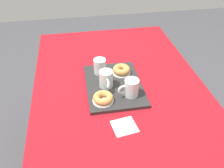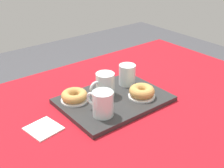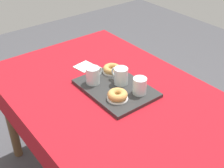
# 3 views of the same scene
# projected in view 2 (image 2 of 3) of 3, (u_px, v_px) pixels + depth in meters

# --- Properties ---
(dining_table) EXTENTS (1.51, 1.01, 0.77)m
(dining_table) POSITION_uv_depth(u_px,v_px,m) (122.00, 122.00, 1.26)
(dining_table) COLOR #A8141E
(dining_table) RESTS_ON ground
(serving_tray) EXTENTS (0.44, 0.32, 0.02)m
(serving_tray) POSITION_uv_depth(u_px,v_px,m) (114.00, 100.00, 1.23)
(serving_tray) COLOR #2D2D2D
(serving_tray) RESTS_ON dining_table
(tea_mug_left) EXTENTS (0.12, 0.08, 0.10)m
(tea_mug_left) POSITION_uv_depth(u_px,v_px,m) (105.00, 85.00, 1.23)
(tea_mug_left) COLOR silver
(tea_mug_left) RESTS_ON serving_tray
(tea_mug_right) EXTENTS (0.08, 0.12, 0.10)m
(tea_mug_right) POSITION_uv_depth(u_px,v_px,m) (103.00, 104.00, 1.09)
(tea_mug_right) COLOR silver
(tea_mug_right) RESTS_ON serving_tray
(water_glass_near) EXTENTS (0.08, 0.08, 0.09)m
(water_glass_near) POSITION_uv_depth(u_px,v_px,m) (127.00, 76.00, 1.32)
(water_glass_near) COLOR silver
(water_glass_near) RESTS_ON serving_tray
(donut_plate_left) EXTENTS (0.11, 0.11, 0.01)m
(donut_plate_left) POSITION_uv_depth(u_px,v_px,m) (142.00, 96.00, 1.23)
(donut_plate_left) COLOR white
(donut_plate_left) RESTS_ON serving_tray
(sugar_donut_left) EXTENTS (0.11, 0.11, 0.04)m
(sugar_donut_left) POSITION_uv_depth(u_px,v_px,m) (142.00, 91.00, 1.22)
(sugar_donut_left) COLOR tan
(sugar_donut_left) RESTS_ON donut_plate_left
(donut_plate_right) EXTENTS (0.11, 0.11, 0.01)m
(donut_plate_right) POSITION_uv_depth(u_px,v_px,m) (75.00, 100.00, 1.21)
(donut_plate_right) COLOR white
(donut_plate_right) RESTS_ON serving_tray
(sugar_donut_right) EXTENTS (0.11, 0.11, 0.04)m
(sugar_donut_right) POSITION_uv_depth(u_px,v_px,m) (74.00, 95.00, 1.20)
(sugar_donut_right) COLOR tan
(sugar_donut_right) RESTS_ON donut_plate_right
(paper_napkin) EXTENTS (0.13, 0.13, 0.01)m
(paper_napkin) POSITION_uv_depth(u_px,v_px,m) (44.00, 129.00, 1.06)
(paper_napkin) COLOR white
(paper_napkin) RESTS_ON dining_table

